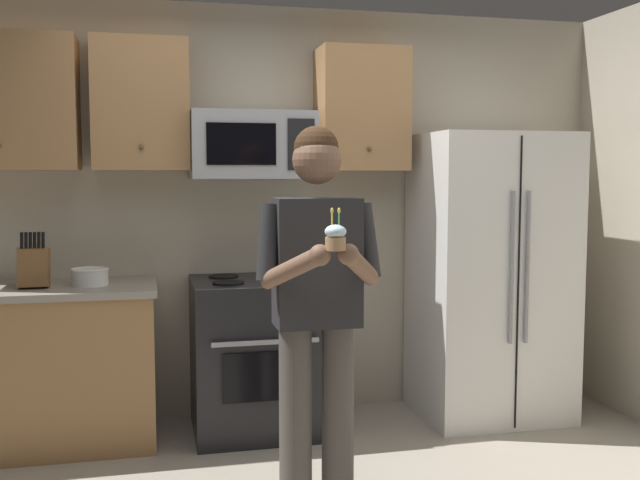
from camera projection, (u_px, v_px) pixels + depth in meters
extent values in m
cube|color=#B7AD99|center=(270.00, 213.00, 4.74)|extent=(4.40, 0.10, 2.60)
cube|color=black|center=(257.00, 355.00, 4.40)|extent=(0.76, 0.66, 0.92)
cube|color=black|center=(265.00, 377.00, 4.08)|extent=(0.48, 0.01, 0.28)
cylinder|color=#99999E|center=(266.00, 342.00, 4.04)|extent=(0.60, 0.03, 0.03)
cylinder|color=black|center=(228.00, 283.00, 4.18)|extent=(0.18, 0.18, 0.01)
cylinder|color=black|center=(290.00, 281.00, 4.27)|extent=(0.18, 0.18, 0.01)
cylinder|color=black|center=(223.00, 276.00, 4.46)|extent=(0.18, 0.18, 0.01)
cylinder|color=black|center=(282.00, 275.00, 4.54)|extent=(0.18, 0.18, 0.01)
cube|color=#9EA0A5|center=(252.00, 145.00, 4.41)|extent=(0.74, 0.40, 0.40)
cube|color=black|center=(242.00, 144.00, 4.19)|extent=(0.40, 0.01, 0.24)
cube|color=black|center=(301.00, 145.00, 4.27)|extent=(0.16, 0.01, 0.30)
cube|color=white|center=(490.00, 276.00, 4.66)|extent=(0.90, 0.72, 1.80)
cylinder|color=gray|center=(512.00, 268.00, 4.28)|extent=(0.02, 0.02, 0.90)
cylinder|color=gray|center=(527.00, 267.00, 4.30)|extent=(0.02, 0.02, 0.90)
cube|color=black|center=(518.00, 284.00, 4.31)|extent=(0.01, 0.01, 1.74)
cube|color=#9E7247|center=(4.00, 102.00, 4.12)|extent=(0.80, 0.34, 0.76)
cube|color=#9E7247|center=(141.00, 105.00, 4.29)|extent=(0.55, 0.34, 0.76)
sphere|color=brown|center=(141.00, 147.00, 4.13)|extent=(0.03, 0.03, 0.03)
cube|color=#9E7247|center=(362.00, 110.00, 4.59)|extent=(0.55, 0.34, 0.76)
sphere|color=brown|center=(370.00, 149.00, 4.44)|extent=(0.03, 0.03, 0.03)
cube|color=#9E7247|center=(28.00, 371.00, 4.13)|extent=(1.40, 0.62, 0.88)
cube|color=gray|center=(25.00, 290.00, 4.09)|extent=(1.44, 0.66, 0.04)
cube|color=brown|center=(34.00, 268.00, 4.04)|extent=(0.16, 0.15, 0.24)
cylinder|color=black|center=(22.00, 241.00, 4.00)|extent=(0.02, 0.04, 0.09)
cylinder|color=black|center=(26.00, 240.00, 4.00)|extent=(0.02, 0.04, 0.09)
cylinder|color=black|center=(30.00, 240.00, 4.01)|extent=(0.02, 0.04, 0.09)
cylinder|color=black|center=(35.00, 240.00, 4.01)|extent=(0.02, 0.04, 0.09)
cylinder|color=black|center=(39.00, 240.00, 4.02)|extent=(0.02, 0.04, 0.09)
cylinder|color=black|center=(43.00, 240.00, 4.02)|extent=(0.02, 0.04, 0.09)
cylinder|color=white|center=(90.00, 277.00, 4.14)|extent=(0.20, 0.20, 0.09)
torus|color=white|center=(90.00, 269.00, 4.13)|extent=(0.21, 0.21, 0.01)
cylinder|color=#4C4742|center=(296.00, 419.00, 3.34)|extent=(0.15, 0.15, 0.86)
cylinder|color=#4C4742|center=(338.00, 416.00, 3.39)|extent=(0.15, 0.15, 0.86)
cube|color=#262628|center=(317.00, 262.00, 3.30)|extent=(0.38, 0.22, 0.58)
sphere|color=brown|center=(317.00, 160.00, 3.26)|extent=(0.22, 0.22, 0.22)
sphere|color=#382314|center=(316.00, 149.00, 3.26)|extent=(0.20, 0.20, 0.20)
cylinder|color=#262628|center=(268.00, 243.00, 3.21)|extent=(0.15, 0.18, 0.35)
cylinder|color=brown|center=(292.00, 269.00, 3.08)|extent=(0.26, 0.33, 0.21)
sphere|color=brown|center=(320.00, 255.00, 2.97)|extent=(0.09, 0.09, 0.09)
cylinder|color=#262628|center=(367.00, 241.00, 3.31)|extent=(0.15, 0.18, 0.35)
cylinder|color=brown|center=(360.00, 267.00, 3.15)|extent=(0.26, 0.33, 0.21)
sphere|color=brown|center=(348.00, 254.00, 3.00)|extent=(0.09, 0.09, 0.09)
cylinder|color=#A87F56|center=(335.00, 244.00, 2.96)|extent=(0.08, 0.08, 0.06)
ellipsoid|color=silver|center=(335.00, 232.00, 2.96)|extent=(0.09, 0.09, 0.06)
cylinder|color=#4CBF66|center=(339.00, 220.00, 2.95)|extent=(0.01, 0.01, 0.06)
ellipsoid|color=#FFD159|center=(339.00, 211.00, 2.95)|extent=(0.01, 0.01, 0.02)
cylinder|color=#F2D84C|center=(332.00, 220.00, 2.95)|extent=(0.01, 0.01, 0.06)
ellipsoid|color=#FFD159|center=(332.00, 211.00, 2.94)|extent=(0.01, 0.01, 0.02)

